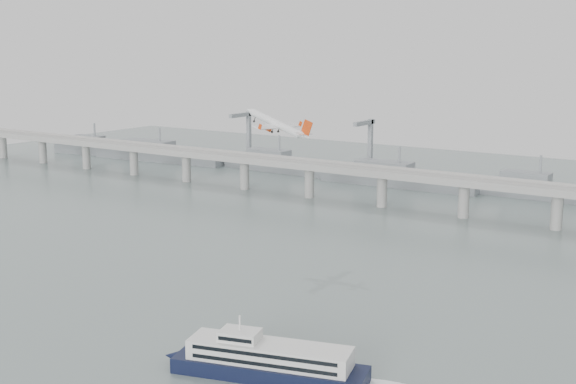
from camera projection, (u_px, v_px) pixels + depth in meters
The scene contains 5 objects.
ground at pixel (202, 317), 271.31m from camera, with size 900.00×900.00×0.00m, color slate.
bridge at pixel (428, 182), 432.18m from camera, with size 800.00×22.00×23.90m.
distant_fleet at pixel (270, 163), 571.12m from camera, with size 453.00×60.90×40.00m.
ferry at pixel (270, 361), 222.12m from camera, with size 92.27×34.93×17.75m.
airliner at pixel (277, 124), 342.56m from camera, with size 36.17×32.66×14.17m.
Camera 1 is at (167.45, -198.15, 95.79)m, focal length 48.00 mm.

